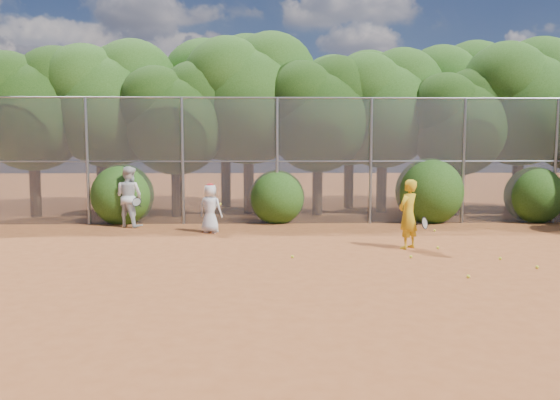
{
  "coord_description": "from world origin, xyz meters",
  "views": [
    {
      "loc": [
        -1.36,
        -11.4,
        2.45
      ],
      "look_at": [
        -1.0,
        2.5,
        1.1
      ],
      "focal_mm": 35.0,
      "sensor_mm": 36.0,
      "label": 1
    }
  ],
  "objects": [
    {
      "name": "player_white",
      "position": [
        -5.57,
        5.4,
        0.93
      ],
      "size": [
        1.12,
        1.02,
        1.86
      ],
      "rotation": [
        0.0,
        0.0,
        2.71
      ],
      "color": "silver",
      "rests_on": "ground"
    },
    {
      "name": "tree_4",
      "position": [
        0.55,
        8.24,
        3.76
      ],
      "size": [
        4.19,
        3.64,
        5.73
      ],
      "color": "black",
      "rests_on": "ground"
    },
    {
      "name": "bush_0",
      "position": [
        -6.0,
        6.3,
        1.0
      ],
      "size": [
        2.0,
        2.0,
        2.0
      ],
      "primitive_type": "sphere",
      "color": "#214812",
      "rests_on": "ground"
    },
    {
      "name": "ball_6",
      "position": [
        4.12,
        -0.7,
        0.03
      ],
      "size": [
        0.07,
        0.07,
        0.07
      ],
      "primitive_type": "sphere",
      "color": "yellow",
      "rests_on": "ground"
    },
    {
      "name": "tree_10",
      "position": [
        -2.93,
        11.05,
        4.63
      ],
      "size": [
        5.15,
        4.48,
        7.06
      ],
      "color": "black",
      "rests_on": "ground"
    },
    {
      "name": "tree_1",
      "position": [
        -6.94,
        8.54,
        4.16
      ],
      "size": [
        4.64,
        4.03,
        6.35
      ],
      "color": "black",
      "rests_on": "ground"
    },
    {
      "name": "tree_5",
      "position": [
        3.06,
        9.04,
        4.05
      ],
      "size": [
        4.51,
        3.92,
        6.17
      ],
      "color": "black",
      "rests_on": "ground"
    },
    {
      "name": "ground",
      "position": [
        0.0,
        0.0,
        0.0
      ],
      "size": [
        80.0,
        80.0,
        0.0
      ],
      "primitive_type": "plane",
      "color": "#944921",
      "rests_on": "ground"
    },
    {
      "name": "tree_7",
      "position": [
        8.06,
        8.64,
        4.28
      ],
      "size": [
        4.77,
        4.14,
        6.53
      ],
      "color": "black",
      "rests_on": "ground"
    },
    {
      "name": "tree_3",
      "position": [
        -1.94,
        8.84,
        4.4
      ],
      "size": [
        4.89,
        4.26,
        6.7
      ],
      "color": "black",
      "rests_on": "ground"
    },
    {
      "name": "fence_back",
      "position": [
        -0.12,
        6.0,
        2.05
      ],
      "size": [
        20.05,
        0.09,
        4.03
      ],
      "color": "gray",
      "rests_on": "ground"
    },
    {
      "name": "ball_1",
      "position": [
        2.79,
        1.47,
        0.03
      ],
      "size": [
        0.07,
        0.07,
        0.07
      ],
      "primitive_type": "sphere",
      "color": "yellow",
      "rests_on": "ground"
    },
    {
      "name": "ball_2",
      "position": [
        2.43,
        -1.46,
        0.03
      ],
      "size": [
        0.07,
        0.07,
        0.07
      ],
      "primitive_type": "sphere",
      "color": "yellow",
      "rests_on": "ground"
    },
    {
      "name": "tree_0",
      "position": [
        -9.44,
        8.04,
        3.93
      ],
      "size": [
        4.38,
        3.81,
        6.0
      ],
      "color": "black",
      "rests_on": "ground"
    },
    {
      "name": "player_yellow",
      "position": [
        2.07,
        1.56,
        0.84
      ],
      "size": [
        0.84,
        0.71,
        1.68
      ],
      "rotation": [
        0.0,
        0.0,
        3.88
      ],
      "color": "gold",
      "rests_on": "ground"
    },
    {
      "name": "ball_0",
      "position": [
        1.85,
        0.41,
        0.03
      ],
      "size": [
        0.07,
        0.07,
        0.07
      ],
      "primitive_type": "sphere",
      "color": "yellow",
      "rests_on": "ground"
    },
    {
      "name": "ball_5",
      "position": [
        3.55,
        4.19,
        0.03
      ],
      "size": [
        0.07,
        0.07,
        0.07
      ],
      "primitive_type": "sphere",
      "color": "yellow",
      "rests_on": "ground"
    },
    {
      "name": "tree_2",
      "position": [
        -4.45,
        7.83,
        3.58
      ],
      "size": [
        3.99,
        3.47,
        5.47
      ],
      "color": "black",
      "rests_on": "ground"
    },
    {
      "name": "bush_3",
      "position": [
        7.5,
        6.3,
        0.95
      ],
      "size": [
        1.9,
        1.9,
        1.9
      ],
      "primitive_type": "sphere",
      "color": "#214812",
      "rests_on": "ground"
    },
    {
      "name": "ball_4",
      "position": [
        -0.78,
        0.47,
        0.03
      ],
      "size": [
        0.07,
        0.07,
        0.07
      ],
      "primitive_type": "sphere",
      "color": "yellow",
      "rests_on": "ground"
    },
    {
      "name": "bush_2",
      "position": [
        4.0,
        6.3,
        1.1
      ],
      "size": [
        2.2,
        2.2,
        2.2
      ],
      "primitive_type": "sphere",
      "color": "#214812",
      "rests_on": "ground"
    },
    {
      "name": "ball_3",
      "position": [
        3.74,
        0.17,
        0.03
      ],
      "size": [
        0.07,
        0.07,
        0.07
      ],
      "primitive_type": "sphere",
      "color": "yellow",
      "rests_on": "ground"
    },
    {
      "name": "tree_11",
      "position": [
        2.06,
        10.64,
        4.16
      ],
      "size": [
        4.64,
        4.03,
        6.35
      ],
      "color": "black",
      "rests_on": "ground"
    },
    {
      "name": "tree_6",
      "position": [
        5.55,
        8.03,
        3.47
      ],
      "size": [
        3.86,
        3.36,
        5.29
      ],
      "color": "black",
      "rests_on": "ground"
    },
    {
      "name": "tree_9",
      "position": [
        -7.94,
        10.84,
        4.34
      ],
      "size": [
        4.83,
        4.2,
        6.62
      ],
      "color": "black",
      "rests_on": "ground"
    },
    {
      "name": "tree_12",
      "position": [
        6.56,
        11.24,
        4.51
      ],
      "size": [
        5.02,
        4.37,
        6.88
      ],
      "color": "black",
      "rests_on": "ground"
    },
    {
      "name": "bush_1",
      "position": [
        -1.0,
        6.3,
        0.9
      ],
      "size": [
        1.8,
        1.8,
        1.8
      ],
      "primitive_type": "sphere",
      "color": "#214812",
      "rests_on": "ground"
    },
    {
      "name": "player_teen",
      "position": [
        -2.95,
        4.15,
        0.71
      ],
      "size": [
        0.79,
        0.65,
        1.43
      ],
      "rotation": [
        0.0,
        0.0,
        2.8
      ],
      "color": "silver",
      "rests_on": "ground"
    }
  ]
}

